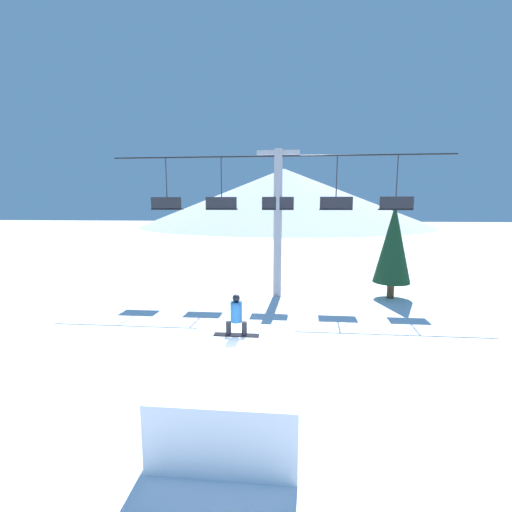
# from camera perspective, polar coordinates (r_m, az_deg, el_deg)

# --- Properties ---
(ground_plane) EXTENTS (220.00, 220.00, 0.00)m
(ground_plane) POSITION_cam_1_polar(r_m,az_deg,el_deg) (9.79, -3.21, -24.55)
(ground_plane) COLOR white
(mountain_ridge) EXTENTS (76.55, 76.55, 15.22)m
(mountain_ridge) POSITION_cam_1_polar(r_m,az_deg,el_deg) (95.11, 4.65, 9.73)
(mountain_ridge) COLOR silver
(mountain_ridge) RESTS_ON ground_plane
(snow_ramp) EXTENTS (3.05, 4.78, 1.50)m
(snow_ramp) POSITION_cam_1_polar(r_m,az_deg,el_deg) (9.51, -3.23, -20.33)
(snow_ramp) COLOR white
(snow_ramp) RESTS_ON ground_plane
(snowboarder) EXTENTS (1.35, 0.34, 1.25)m
(snowboarder) POSITION_cam_1_polar(r_m,az_deg,el_deg) (10.23, -3.30, -9.85)
(snowboarder) COLOR black
(snowboarder) RESTS_ON snow_ramp
(chairlift) EXTENTS (19.14, 0.48, 8.47)m
(chairlift) POSITION_cam_1_polar(r_m,az_deg,el_deg) (19.75, 3.65, 7.14)
(chairlift) COLOR #9E9EA3
(chairlift) RESTS_ON ground_plane
(pine_tree_near) EXTENTS (2.08, 2.08, 5.44)m
(pine_tree_near) POSITION_cam_1_polar(r_m,az_deg,el_deg) (20.98, 21.90, 1.89)
(pine_tree_near) COLOR #4C3823
(pine_tree_near) RESTS_ON ground_plane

